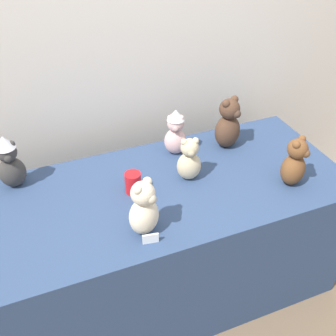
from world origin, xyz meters
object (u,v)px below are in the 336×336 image
teddy_bear_cream (144,209)px  teddy_bear_chestnut (294,163)px  teddy_bear_charcoal (10,162)px  party_cup_red (133,183)px  display_table (168,241)px  teddy_bear_blush (175,132)px  teddy_bear_sand (189,160)px  teddy_bear_cocoa (228,124)px

teddy_bear_cream → teddy_bear_chestnut: size_ratio=1.04×
teddy_bear_charcoal → party_cup_red: (0.54, -0.27, -0.09)m
teddy_bear_cream → display_table: bearing=16.7°
display_table → party_cup_red: size_ratio=16.73×
teddy_bear_blush → teddy_bear_sand: 0.24m
teddy_bear_cream → party_cup_red: teddy_bear_cream is taller
display_table → teddy_bear_sand: teddy_bear_sand is taller
display_table → party_cup_red: 0.48m
teddy_bear_cream → teddy_bear_sand: bearing=6.5°
teddy_bear_chestnut → teddy_bear_cocoa: size_ratio=0.88×
teddy_bear_cream → teddy_bear_charcoal: teddy_bear_charcoal is taller
display_table → teddy_bear_blush: bearing=60.6°
teddy_bear_charcoal → party_cup_red: 0.61m
teddy_bear_sand → teddy_bear_cream: size_ratio=0.87×
display_table → teddy_bear_sand: bearing=13.7°
teddy_bear_blush → teddy_bear_charcoal: (-0.86, 0.03, 0.01)m
teddy_bear_sand → teddy_bear_cream: 0.43m
teddy_bear_charcoal → teddy_bear_cocoa: teddy_bear_cocoa is taller
display_table → party_cup_red: party_cup_red is taller
teddy_bear_blush → display_table: bearing=-97.2°
display_table → teddy_bear_cream: bearing=-130.8°
display_table → teddy_bear_charcoal: 0.94m
teddy_bear_charcoal → teddy_bear_cocoa: (1.16, -0.08, 0.00)m
teddy_bear_sand → teddy_bear_cream: teddy_bear_cream is taller
teddy_bear_cream → teddy_bear_cocoa: (0.66, 0.46, 0.01)m
teddy_bear_cream → party_cup_red: size_ratio=2.51×
teddy_bear_sand → teddy_bear_charcoal: (-0.83, 0.27, 0.03)m
teddy_bear_chestnut → teddy_bear_cream: bearing=153.3°
teddy_bear_cocoa → party_cup_red: (-0.62, -0.19, -0.09)m
teddy_bear_cream → teddy_bear_charcoal: size_ratio=0.95×
party_cup_red → teddy_bear_chestnut: bearing=-16.8°
teddy_bear_sand → teddy_bear_charcoal: size_ratio=0.83×
teddy_bear_cream → party_cup_red: 0.28m
teddy_bear_blush → teddy_bear_sand: teddy_bear_blush is taller
teddy_bear_sand → teddy_bear_chestnut: size_ratio=0.90×
teddy_bear_sand → teddy_bear_cream: bearing=-130.0°
teddy_bear_charcoal → display_table: bearing=-25.4°
teddy_bear_blush → teddy_bear_cream: (-0.36, -0.51, -0.00)m
teddy_bear_blush → teddy_bear_cocoa: 0.30m
teddy_bear_chestnut → teddy_bear_cocoa: (-0.14, 0.42, 0.02)m
teddy_bear_charcoal → teddy_bear_chestnut: size_ratio=1.09×
display_table → party_cup_red: (-0.17, 0.03, 0.45)m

